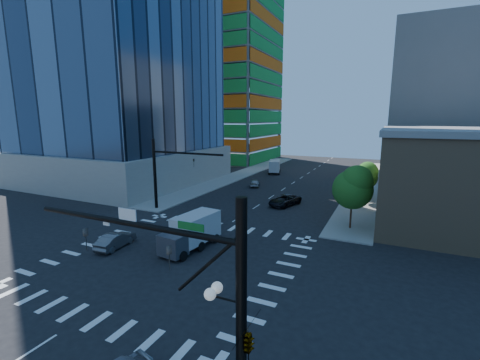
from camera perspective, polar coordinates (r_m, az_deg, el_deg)
The scene contains 17 objects.
ground at distance 28.49m, azimuth -11.40°, elevation -13.52°, with size 160.00×160.00×0.00m, color black.
road_markings at distance 28.49m, azimuth -11.40°, elevation -13.51°, with size 20.00×20.00×0.01m, color silver.
sidewalk_ne at distance 61.85m, azimuth 21.69°, elevation -0.72°, with size 5.00×60.00×0.15m, color gray.
sidewalk_nw at distance 67.93m, azimuth 0.19°, elevation 1.03°, with size 5.00×60.00×0.15m, color gray.
construction_building at distance 94.10m, azimuth -2.54°, elevation 18.75°, with size 25.16×34.50×70.60m.
bg_building_ne at distance 76.54m, azimuth 34.29°, elevation 10.76°, with size 24.00×30.00×28.00m, color #68625E.
signal_mast_se at distance 12.45m, azimuth -3.81°, elevation -21.43°, with size 10.51×2.48×9.00m.
signal_mast_nw at distance 41.67m, azimuth -13.37°, elevation 2.05°, with size 10.20×0.40×9.00m.
tree_south at distance 35.41m, azimuth 19.59°, elevation -1.13°, with size 4.16×4.16×6.82m.
tree_north at distance 47.29m, azimuth 21.39°, elevation 0.77°, with size 3.54×3.52×5.78m.
no_parking_sign at distance 16.35m, azimuth 1.52°, elevation -28.06°, with size 0.30×0.06×2.20m.
car_nb_far at distance 44.17m, azimuth 7.97°, elevation -3.58°, with size 2.42×5.26×1.46m, color black.
car_sb_near at distance 36.80m, azimuth -5.84°, elevation -6.50°, with size 2.01×4.94×1.43m, color silver.
car_sb_mid at distance 56.04m, azimuth 2.65°, elevation -0.47°, with size 1.56×3.89×1.32m, color #9A9CA2.
car_sb_cross at distance 32.01m, azimuth -21.23°, elevation -9.94°, with size 1.47×4.22×1.39m, color #4E4F54.
box_truck_near at distance 29.62m, azimuth -8.95°, elevation -9.66°, with size 3.07×6.02×3.04m.
box_truck_far at distance 70.18m, azimuth 6.19°, elevation 2.28°, with size 3.76×5.91×2.87m.
Camera 1 is at (15.76, -20.67, 11.65)m, focal length 24.00 mm.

